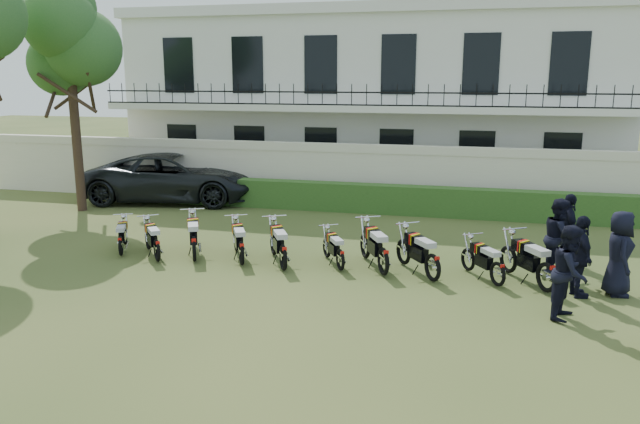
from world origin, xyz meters
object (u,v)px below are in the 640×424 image
object	(u,v)px
motorcycle_8	(498,268)
officer_2	(580,257)
motorcycle_1	(157,245)
officer_4	(559,238)
motorcycle_5	(340,255)
motorcycle_9	(547,270)
motorcycle_4	(283,251)
motorcycle_7	(433,261)
officer_3	(619,253)
officer_5	(568,229)
motorcycle_0	(120,241)
tree_west_near	(69,39)
motorcycle_3	(241,247)
suv	(174,178)
officer_1	(570,272)
motorcycle_6	(384,255)
motorcycle_2	(194,243)

from	to	relation	value
motorcycle_8	officer_2	xyz separation A→B (m)	(1.67, -0.21, 0.45)
motorcycle_1	officer_4	distance (m)	9.94
motorcycle_5	motorcycle_9	bearing A→B (deg)	-35.36
motorcycle_4	motorcycle_7	world-z (taller)	motorcycle_7
officer_3	officer_5	size ratio (longest dim) A/B	1.03
motorcycle_0	motorcycle_7	size ratio (longest dim) A/B	0.89
tree_west_near	officer_5	bearing A→B (deg)	-9.32
motorcycle_3	officer_2	world-z (taller)	officer_2
suv	officer_1	size ratio (longest dim) A/B	3.46
motorcycle_0	motorcycle_4	xyz separation A→B (m)	(4.56, -0.15, 0.09)
motorcycle_6	officer_2	distance (m)	4.33
motorcycle_4	motorcycle_6	size ratio (longest dim) A/B	0.95
motorcycle_9	motorcycle_0	bearing A→B (deg)	147.25
officer_4	officer_5	xyz separation A→B (m)	(0.33, 1.06, -0.03)
motorcycle_9	motorcycle_1	bearing A→B (deg)	148.48
tree_west_near	suv	xyz separation A→B (m)	(2.38, 2.36, -4.98)
tree_west_near	motorcycle_1	xyz separation A→B (m)	(5.67, -5.03, -5.43)
motorcycle_2	officer_3	world-z (taller)	officer_3
motorcycle_0	officer_4	distance (m)	11.09
motorcycle_4	motorcycle_7	size ratio (longest dim) A/B	1.06
motorcycle_8	officer_5	bearing A→B (deg)	18.99
motorcycle_3	motorcycle_8	xyz separation A→B (m)	(6.21, -0.06, -0.04)
motorcycle_6	officer_5	xyz separation A→B (m)	(4.36, 2.13, 0.37)
motorcycle_0	suv	distance (m)	7.48
officer_2	officer_3	distance (m)	0.91
motorcycle_5	officer_5	xyz separation A→B (m)	(5.43, 2.01, 0.48)
tree_west_near	suv	world-z (taller)	tree_west_near
motorcycle_0	motorcycle_5	bearing A→B (deg)	-23.94
motorcycle_1	motorcycle_3	world-z (taller)	motorcycle_3
motorcycle_4	motorcycle_2	bearing A→B (deg)	147.88
motorcycle_0	suv	size ratio (longest dim) A/B	0.24
officer_2	motorcycle_5	bearing A→B (deg)	71.76
officer_3	motorcycle_9	bearing A→B (deg)	100.71
motorcycle_6	officer_1	size ratio (longest dim) A/B	1.03
motorcycle_3	motorcycle_9	distance (m)	7.24
tree_west_near	officer_3	size ratio (longest dim) A/B	4.21
motorcycle_9	motorcycle_4	bearing A→B (deg)	147.82
motorcycle_7	motorcycle_8	bearing A→B (deg)	-33.90
motorcycle_2	officer_3	size ratio (longest dim) A/B	1.01
officer_3	officer_4	size ratio (longest dim) A/B	0.99
motorcycle_9	officer_5	world-z (taller)	officer_5
motorcycle_1	motorcycle_4	distance (m)	3.37
motorcycle_8	motorcycle_5	bearing A→B (deg)	142.41
motorcycle_8	motorcycle_3	bearing A→B (deg)	145.82
motorcycle_0	officer_3	size ratio (longest dim) A/B	0.83
officer_4	officer_2	bearing A→B (deg)	-165.18
tree_west_near	motorcycle_0	size ratio (longest dim) A/B	5.09
motorcycle_7	officer_1	size ratio (longest dim) A/B	0.93
motorcycle_3	motorcycle_4	world-z (taller)	motorcycle_4
motorcycle_3	motorcycle_5	size ratio (longest dim) A/B	1.17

